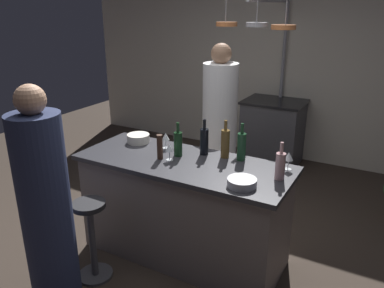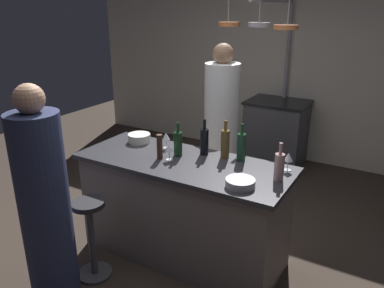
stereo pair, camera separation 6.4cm
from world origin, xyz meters
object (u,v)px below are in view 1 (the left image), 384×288
Objects in this scene: stove_range at (272,132)px; wine_glass_by_chef at (169,148)px; chef at (219,132)px; wine_glass_near_left_guest at (289,157)px; wine_bottle_rose at (280,165)px; bar_stool_left at (92,237)px; guest_left at (46,211)px; wine_bottle_amber at (225,143)px; wine_bottle_dark at (204,141)px; wine_bottle_green at (241,146)px; mixing_bowl_steel at (242,182)px; pepper_mill at (160,147)px; mixing_bowl_ceramic at (138,138)px; wine_bottle_red at (178,143)px; wine_glass_near_right_guest at (166,137)px.

wine_glass_by_chef reaches higher than stove_range.
wine_glass_near_left_guest is at bearing -40.53° from chef.
bar_stool_left is at bearing -152.56° from wine_bottle_rose.
guest_left is 1.47m from wine_bottle_amber.
wine_bottle_dark is at bearing -178.28° from wine_glass_near_left_guest.
wine_bottle_rose is (0.97, -1.03, 0.20)m from chef.
wine_bottle_dark is at bearing -174.58° from wine_bottle_green.
stove_range is at bearing 108.28° from wine_bottle_rose.
mixing_bowl_steel reaches higher than stove_range.
wine_bottle_green is at bearing 112.99° from mixing_bowl_steel.
wine_bottle_dark is 2.12× the size of wine_glass_near_left_guest.
chef is 5.65× the size of wine_bottle_dark.
wine_bottle_rose is at bearing -46.77° from chef.
pepper_mill is 0.73× the size of wine_bottle_rose.
mixing_bowl_ceramic is at bearing -114.95° from chef.
wine_bottle_rose is at bearing -20.49° from wine_bottle_amber.
bar_stool_left is 0.93m from wine_glass_by_chef.
wine_bottle_green is at bearing 29.78° from wine_glass_by_chef.
guest_left is 11.31× the size of wine_glass_by_chef.
stove_range is 2.31m from wine_bottle_green.
wine_bottle_red is 0.91m from wine_glass_near_left_guest.
wine_bottle_red is at bearing -92.32° from stove_range.
wine_bottle_amber is 0.86m from mixing_bowl_ceramic.
wine_glass_by_chef is (0.38, 0.58, 0.63)m from bar_stool_left.
wine_glass_near_left_guest is at bearing 3.40° from wine_glass_near_right_guest.
wine_glass_near_left_guest is at bearing -70.05° from stove_range.
guest_left is 1.19m from wine_glass_near_right_guest.
stove_range is at bearing 85.64° from pepper_mill.
wine_bottle_red reaches higher than bar_stool_left.
stove_range is 2.75× the size of wine_bottle_amber.
guest_left is at bearing -123.67° from wine_bottle_amber.
wine_bottle_red is (0.44, 1.04, 0.24)m from guest_left.
wine_glass_near_right_guest is (-0.19, 0.10, -0.01)m from wine_bottle_red.
wine_glass_near_right_guest is at bearing -97.07° from stove_range.
wine_bottle_dark is (0.27, 0.27, 0.01)m from pepper_mill.
wine_bottle_red is (0.09, 0.13, 0.01)m from pepper_mill.
wine_bottle_dark is 1.47× the size of mixing_bowl_steel.
wine_bottle_red is 1.41× the size of mixing_bowl_ceramic.
chef is 1.50m from mixing_bowl_steel.
wine_glass_by_chef is at bearing -93.69° from wine_bottle_red.
wine_bottle_green reaches higher than wine_glass_by_chef.
wine_bottle_green reaches higher than wine_glass_near_right_guest.
bar_stool_left is 3.28× the size of mixing_bowl_ceramic.
chef is at bearing 65.05° from mixing_bowl_ceramic.
wine_bottle_dark is (-0.33, -0.03, -0.00)m from wine_bottle_green.
wine_bottle_amber is at bearing 49.02° from bar_stool_left.
chef is 6.10× the size of wine_bottle_rose.
chef reaches higher than guest_left.
bar_stool_left is at bearing -117.30° from pepper_mill.
wine_bottle_dark is 1.08× the size of wine_bottle_rose.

